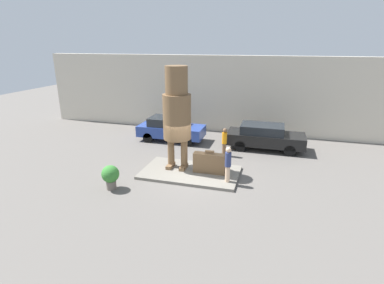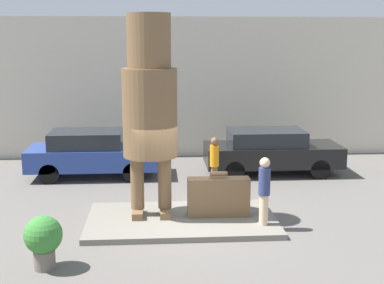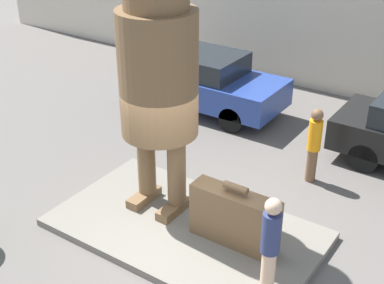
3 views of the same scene
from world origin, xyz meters
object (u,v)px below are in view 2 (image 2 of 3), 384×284
(parked_car_black, at_px, (271,150))
(tourist, at_px, (264,188))
(worker_hivis, at_px, (214,161))
(statue_figure, at_px, (150,100))
(giant_suitcase, at_px, (218,197))
(planter_pot, at_px, (43,238))
(parked_car_blue, at_px, (92,153))

(parked_car_black, bearing_deg, tourist, -103.94)
(parked_car_black, relative_size, worker_hivis, 2.80)
(statue_figure, relative_size, giant_suitcase, 3.22)
(parked_car_black, xyz_separation_m, planter_pot, (-6.33, -7.43, -0.17))
(parked_car_black, distance_m, planter_pot, 9.76)
(parked_car_blue, bearing_deg, tourist, -48.98)
(planter_pot, bearing_deg, parked_car_blue, 88.82)
(planter_pot, bearing_deg, parked_car_black, 49.56)
(tourist, bearing_deg, giant_suitcase, 143.86)
(tourist, bearing_deg, planter_pot, -158.83)
(statue_figure, xyz_separation_m, worker_hivis, (1.96, 2.66, -2.24))
(giant_suitcase, bearing_deg, statue_figure, 172.53)
(parked_car_black, height_order, planter_pot, parked_car_black)
(giant_suitcase, relative_size, planter_pot, 1.41)
(giant_suitcase, height_order, planter_pot, giant_suitcase)
(giant_suitcase, relative_size, worker_hivis, 0.96)
(parked_car_blue, bearing_deg, giant_suitcase, -51.66)
(parked_car_blue, xyz_separation_m, parked_car_black, (6.18, -0.03, -0.01))
(tourist, height_order, worker_hivis, tourist)
(parked_car_blue, bearing_deg, parked_car_black, -0.23)
(tourist, height_order, planter_pot, tourist)
(parked_car_blue, height_order, worker_hivis, worker_hivis)
(parked_car_blue, bearing_deg, worker_hivis, -25.27)
(tourist, bearing_deg, statue_figure, 160.48)
(tourist, height_order, parked_car_blue, tourist)
(giant_suitcase, xyz_separation_m, worker_hivis, (0.22, 2.89, 0.26))
(tourist, distance_m, parked_car_blue, 7.34)
(tourist, bearing_deg, parked_car_black, 76.06)
(statue_figure, bearing_deg, parked_car_black, 47.53)
(giant_suitcase, bearing_deg, worker_hivis, 85.72)
(giant_suitcase, bearing_deg, tourist, -36.14)
(tourist, relative_size, parked_car_blue, 0.39)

